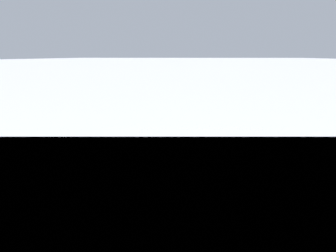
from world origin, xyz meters
name	(u,v)px	position (x,y,z in m)	size (l,w,h in m)	color
ground_plane	(185,176)	(0.00, 0.00, 0.00)	(60.00, 60.00, 0.00)	#47474C
art_car_decorated	(186,134)	(0.07, -0.02, 0.74)	(4.97, 3.00, 1.74)	#D8BC7F
parked_van_near_left	(181,82)	(8.60, -1.22, 1.10)	(5.07, 2.77, 1.93)	#9EA3A8
parked_sedan_far_right	(66,95)	(8.09, 3.05, 0.69)	(4.53, 2.65, 1.34)	white
parked_sedan_behind_left	(132,105)	(4.53, 0.79, 0.72)	(4.17, 2.25, 1.42)	#1E602D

